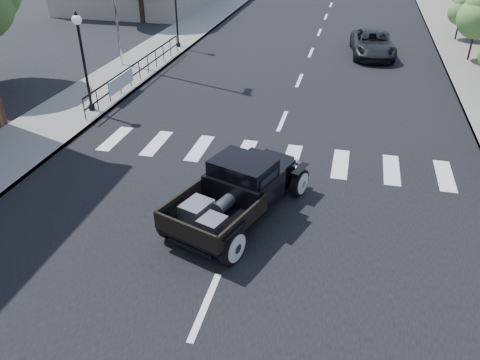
# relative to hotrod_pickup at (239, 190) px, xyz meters

# --- Properties ---
(ground) EXTENTS (120.00, 120.00, 0.00)m
(ground) POSITION_rel_hotrod_pickup_xyz_m (0.12, -0.39, -0.83)
(ground) COLOR black
(ground) RESTS_ON ground
(road) EXTENTS (14.00, 80.00, 0.02)m
(road) POSITION_rel_hotrod_pickup_xyz_m (0.12, 14.61, -0.82)
(road) COLOR black
(road) RESTS_ON ground
(road_markings) EXTENTS (12.00, 60.00, 0.06)m
(road_markings) POSITION_rel_hotrod_pickup_xyz_m (0.12, 9.61, -0.83)
(road_markings) COLOR silver
(road_markings) RESTS_ON ground
(sidewalk_left) EXTENTS (3.00, 80.00, 0.15)m
(sidewalk_left) POSITION_rel_hotrod_pickup_xyz_m (-8.38, 14.61, -0.76)
(sidewalk_left) COLOR gray
(sidewalk_left) RESTS_ON ground
(sidewalk_right) EXTENTS (3.00, 80.00, 0.15)m
(sidewalk_right) POSITION_rel_hotrod_pickup_xyz_m (8.62, 14.61, -0.76)
(sidewalk_right) COLOR gray
(sidewalk_right) RESTS_ON ground
(railing) EXTENTS (0.08, 10.00, 1.00)m
(railing) POSITION_rel_hotrod_pickup_xyz_m (-7.18, 9.61, -0.18)
(railing) COLOR black
(railing) RESTS_ON sidewalk_left
(banner) EXTENTS (0.04, 2.20, 0.60)m
(banner) POSITION_rel_hotrod_pickup_xyz_m (-7.10, 7.61, -0.38)
(banner) COLOR silver
(banner) RESTS_ON sidewalk_left
(lamp_post_b) EXTENTS (0.36, 0.36, 3.81)m
(lamp_post_b) POSITION_rel_hotrod_pickup_xyz_m (-7.48, 5.61, 1.23)
(lamp_post_b) COLOR black
(lamp_post_b) RESTS_ON sidewalk_left
(lamp_post_c) EXTENTS (0.36, 0.36, 3.81)m
(lamp_post_c) POSITION_rel_hotrod_pickup_xyz_m (-7.48, 15.61, 1.23)
(lamp_post_c) COLOR black
(lamp_post_c) RESTS_ON sidewalk_left
(small_tree_d) EXTENTS (2.06, 2.06, 3.44)m
(small_tree_d) POSITION_rel_hotrod_pickup_xyz_m (8.42, 16.76, 1.04)
(small_tree_d) COLOR #54833C
(small_tree_d) RESTS_ON sidewalk_right
(small_tree_e) EXTENTS (1.54, 1.54, 2.57)m
(small_tree_e) POSITION_rel_hotrod_pickup_xyz_m (8.42, 21.29, 0.61)
(small_tree_e) COLOR #54833C
(small_tree_e) RESTS_ON sidewalk_right
(hotrod_pickup) EXTENTS (3.68, 5.26, 1.66)m
(hotrod_pickup) POSITION_rel_hotrod_pickup_xyz_m (0.00, 0.00, 0.00)
(hotrod_pickup) COLOR black
(hotrod_pickup) RESTS_ON ground
(second_car) EXTENTS (2.62, 4.89, 1.30)m
(second_car) POSITION_rel_hotrod_pickup_xyz_m (3.43, 16.84, -0.18)
(second_car) COLOR black
(second_car) RESTS_ON ground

